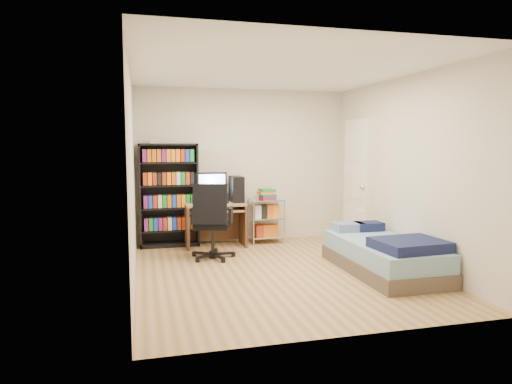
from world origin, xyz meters
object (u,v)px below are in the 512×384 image
object	(u,v)px
computer_desk	(220,206)
bed	(384,255)
office_chair	(212,235)
media_shelf	(169,194)

from	to	relation	value
computer_desk	bed	size ratio (longest dim) A/B	0.65
office_chair	bed	xyz separation A→B (m)	(1.99, -1.20, -0.12)
media_shelf	office_chair	xyz separation A→B (m)	(0.53, -0.98, -0.49)
computer_desk	office_chair	xyz separation A→B (m)	(-0.26, -0.82, -0.29)
office_chair	bed	distance (m)	2.33
media_shelf	computer_desk	bearing A→B (deg)	-11.48
media_shelf	computer_desk	xyz separation A→B (m)	(0.79, -0.16, -0.20)
computer_desk	bed	distance (m)	2.69
media_shelf	bed	xyz separation A→B (m)	(2.52, -2.18, -0.61)
computer_desk	bed	world-z (taller)	computer_desk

